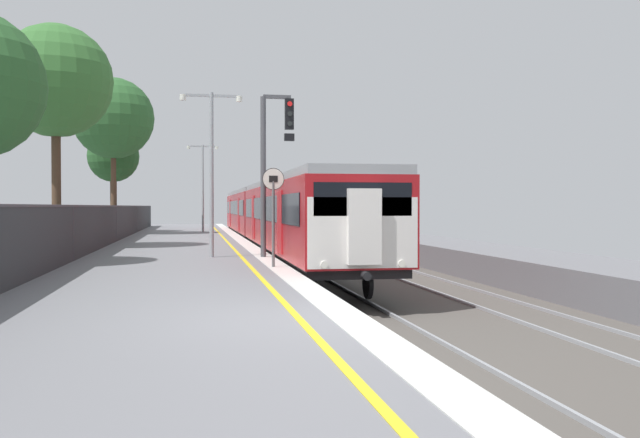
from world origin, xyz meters
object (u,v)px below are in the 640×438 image
object	(u,v)px
speed_limit_sign	(273,204)
background_tree_right	(112,120)
signal_gantry	(271,156)
platform_lamp_far	(203,180)
background_tree_centre	(114,159)
background_tree_back	(56,84)
commuter_train_at_platform	(272,214)
platform_lamp_mid	(211,160)

from	to	relation	value
speed_limit_sign	background_tree_right	size ratio (longest dim) A/B	0.29
signal_gantry	platform_lamp_far	bearing A→B (deg)	94.76
platform_lamp_far	background_tree_centre	bearing A→B (deg)	169.26
speed_limit_sign	background_tree_back	distance (m)	13.45
commuter_train_at_platform	background_tree_back	distance (m)	12.53
background_tree_centre	signal_gantry	bearing A→B (deg)	-72.54
platform_lamp_far	background_tree_back	size ratio (longest dim) A/B	0.64
commuter_train_at_platform	platform_lamp_far	xyz separation A→B (m)	(-3.39, 9.98, 2.05)
signal_gantry	background_tree_right	distance (m)	21.19
background_tree_back	background_tree_right	bearing A→B (deg)	87.30
speed_limit_sign	platform_lamp_far	bearing A→B (deg)	93.32
commuter_train_at_platform	background_tree_right	xyz separation A→B (m)	(-8.68, 6.65, 5.42)
commuter_train_at_platform	platform_lamp_far	distance (m)	10.74
commuter_train_at_platform	platform_lamp_mid	bearing A→B (deg)	-104.98
commuter_train_at_platform	speed_limit_sign	size ratio (longest dim) A/B	14.62
commuter_train_at_platform	signal_gantry	distance (m)	13.23
background_tree_centre	commuter_train_at_platform	bearing A→B (deg)	-50.71
platform_lamp_mid	background_tree_right	xyz separation A→B (m)	(-5.28, 19.33, 3.53)
background_tree_centre	background_tree_back	xyz separation A→B (m)	(-0.26, -17.64, 1.74)
speed_limit_sign	background_tree_centre	distance (m)	28.86
platform_lamp_mid	background_tree_back	xyz separation A→B (m)	(-5.91, 6.09, 3.31)
platform_lamp_mid	background_tree_right	bearing A→B (deg)	105.29
signal_gantry	background_tree_centre	world-z (taller)	background_tree_centre
platform_lamp_far	background_tree_back	xyz separation A→B (m)	(-5.91, -16.57, 3.15)
commuter_train_at_platform	background_tree_centre	bearing A→B (deg)	129.29
background_tree_back	speed_limit_sign	bearing A→B (deg)	-53.68
platform_lamp_far	background_tree_back	world-z (taller)	background_tree_back
platform_lamp_far	background_tree_right	world-z (taller)	background_tree_right
background_tree_right	background_tree_back	distance (m)	13.25
platform_lamp_far	background_tree_centre	world-z (taller)	background_tree_centre
signal_gantry	platform_lamp_far	size ratio (longest dim) A/B	0.93
commuter_train_at_platform	platform_lamp_far	bearing A→B (deg)	108.78
background_tree_right	platform_lamp_mid	bearing A→B (deg)	-74.71
speed_limit_sign	background_tree_back	world-z (taller)	background_tree_back
speed_limit_sign	commuter_train_at_platform	bearing A→B (deg)	83.71
signal_gantry	platform_lamp_mid	bearing A→B (deg)	170.89
signal_gantry	platform_lamp_mid	size ratio (longest dim) A/B	0.99
commuter_train_at_platform	background_tree_back	size ratio (longest dim) A/B	4.46
background_tree_centre	background_tree_right	size ratio (longest dim) A/B	0.71
signal_gantry	background_tree_back	distance (m)	10.60
platform_lamp_mid	platform_lamp_far	bearing A→B (deg)	90.00
commuter_train_at_platform	background_tree_centre	distance (m)	14.69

